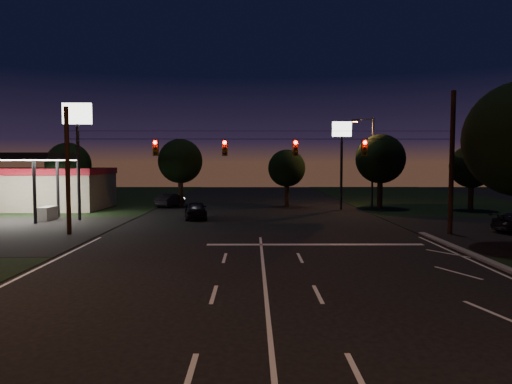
{
  "coord_description": "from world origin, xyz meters",
  "views": [
    {
      "loc": [
        -0.44,
        -13.48,
        4.56
      ],
      "look_at": [
        -0.29,
        10.36,
        3.0
      ],
      "focal_mm": 32.0,
      "sensor_mm": 36.0,
      "label": 1
    }
  ],
  "objects": [
    {
      "name": "tree_far_b",
      "position": [
        -7.98,
        34.13,
        4.61
      ],
      "size": [
        4.6,
        4.6,
        6.98
      ],
      "color": "black",
      "rests_on": "ground"
    },
    {
      "name": "signal_span",
      "position": [
        -0.0,
        14.96,
        5.5
      ],
      "size": [
        24.0,
        0.4,
        1.56
      ],
      "color": "black",
      "rests_on": "ground"
    },
    {
      "name": "tree_far_c",
      "position": [
        3.02,
        33.1,
        3.9
      ],
      "size": [
        3.8,
        3.8,
        5.86
      ],
      "color": "black",
      "rests_on": "ground"
    },
    {
      "name": "pole_sign_right",
      "position": [
        8.0,
        30.0,
        6.24
      ],
      "size": [
        1.8,
        0.3,
        8.4
      ],
      "color": "black",
      "rests_on": "ground"
    },
    {
      "name": "street_light_right_far",
      "position": [
        11.24,
        32.0,
        5.24
      ],
      "size": [
        2.2,
        0.35,
        9.0
      ],
      "color": "black",
      "rests_on": "ground"
    },
    {
      "name": "utility_pole_right",
      "position": [
        12.0,
        15.0,
        0.0
      ],
      "size": [
        0.3,
        0.3,
        9.0
      ],
      "primitive_type": "cylinder",
      "color": "black",
      "rests_on": "ground"
    },
    {
      "name": "utility_pole_left",
      "position": [
        -12.0,
        15.0,
        0.0
      ],
      "size": [
        0.28,
        0.28,
        8.0
      ],
      "primitive_type": "cylinder",
      "color": "black",
      "rests_on": "ground"
    },
    {
      "name": "ground",
      "position": [
        0.0,
        0.0,
        0.0
      ],
      "size": [
        140.0,
        140.0,
        0.0
      ],
      "primitive_type": "plane",
      "color": "black",
      "rests_on": "ground"
    },
    {
      "name": "car_oncoming_b",
      "position": [
        -8.99,
        33.24,
        0.68
      ],
      "size": [
        2.59,
        4.37,
        1.36
      ],
      "primitive_type": "imported",
      "rotation": [
        0.0,
        0.0,
        2.84
      ],
      "color": "black",
      "rests_on": "ground"
    },
    {
      "name": "tree_far_a",
      "position": [
        -17.98,
        30.12,
        4.26
      ],
      "size": [
        4.2,
        4.2,
        6.42
      ],
      "color": "black",
      "rests_on": "ground"
    },
    {
      "name": "gas_station",
      "position": [
        -21.86,
        30.39,
        2.38
      ],
      "size": [
        14.2,
        16.1,
        5.25
      ],
      "color": "gray",
      "rests_on": "ground"
    },
    {
      "name": "pole_sign_left_near",
      "position": [
        -14.0,
        22.0,
        6.98
      ],
      "size": [
        2.2,
        0.3,
        9.1
      ],
      "color": "black",
      "rests_on": "ground"
    },
    {
      "name": "stop_bar",
      "position": [
        3.0,
        11.5,
        0.01
      ],
      "size": [
        12.0,
        0.5,
        0.01
      ],
      "primitive_type": "cube",
      "color": "silver",
      "rests_on": "ground"
    },
    {
      "name": "tree_far_d",
      "position": [
        12.02,
        31.13,
        4.83
      ],
      "size": [
        4.8,
        4.8,
        7.3
      ],
      "color": "black",
      "rests_on": "ground"
    },
    {
      "name": "car_oncoming_a",
      "position": [
        -5.06,
        23.06,
        0.73
      ],
      "size": [
        2.4,
        4.5,
        1.46
      ],
      "primitive_type": "imported",
      "rotation": [
        0.0,
        0.0,
        3.31
      ],
      "color": "black",
      "rests_on": "ground"
    },
    {
      "name": "tree_far_e",
      "position": [
        20.02,
        29.11,
        4.11
      ],
      "size": [
        4.0,
        4.0,
        6.18
      ],
      "color": "black",
      "rests_on": "ground"
    }
  ]
}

